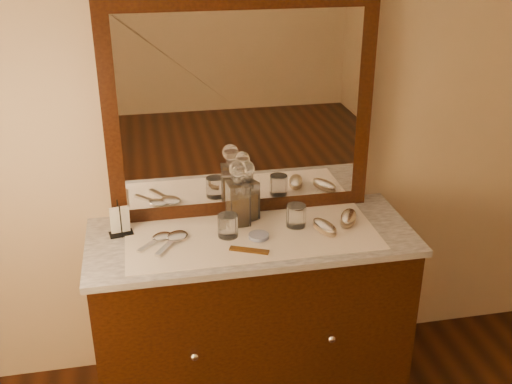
# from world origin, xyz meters

# --- Properties ---
(dresser_cabinet) EXTENTS (1.40, 0.55, 0.82)m
(dresser_cabinet) POSITION_xyz_m (0.00, 1.96, 0.41)
(dresser_cabinet) COLOR black
(dresser_cabinet) RESTS_ON floor
(dresser_plinth) EXTENTS (1.46, 0.59, 0.08)m
(dresser_plinth) POSITION_xyz_m (0.00, 1.96, 0.04)
(dresser_plinth) COLOR black
(dresser_plinth) RESTS_ON floor
(knob_left) EXTENTS (0.04, 0.04, 0.04)m
(knob_left) POSITION_xyz_m (-0.30, 1.67, 0.45)
(knob_left) COLOR silver
(knob_left) RESTS_ON dresser_cabinet
(knob_right) EXTENTS (0.04, 0.04, 0.04)m
(knob_right) POSITION_xyz_m (0.30, 1.67, 0.45)
(knob_right) COLOR silver
(knob_right) RESTS_ON dresser_cabinet
(marble_top) EXTENTS (1.44, 0.59, 0.03)m
(marble_top) POSITION_xyz_m (0.00, 1.96, 0.83)
(marble_top) COLOR white
(marble_top) RESTS_ON dresser_cabinet
(mirror_frame) EXTENTS (1.20, 0.08, 1.00)m
(mirror_frame) POSITION_xyz_m (0.00, 2.20, 1.35)
(mirror_frame) COLOR black
(mirror_frame) RESTS_ON marble_top
(mirror_glass) EXTENTS (1.06, 0.01, 0.86)m
(mirror_glass) POSITION_xyz_m (0.00, 2.17, 1.35)
(mirror_glass) COLOR white
(mirror_glass) RESTS_ON marble_top
(lace_runner) EXTENTS (1.10, 0.45, 0.00)m
(lace_runner) POSITION_xyz_m (0.00, 1.94, 0.85)
(lace_runner) COLOR white
(lace_runner) RESTS_ON marble_top
(pin_dish) EXTENTS (0.12, 0.12, 0.02)m
(pin_dish) POSITION_xyz_m (0.02, 1.91, 0.86)
(pin_dish) COLOR silver
(pin_dish) RESTS_ON lace_runner
(comb) EXTENTS (0.17, 0.10, 0.01)m
(comb) POSITION_xyz_m (-0.04, 1.80, 0.86)
(comb) COLOR brown
(comb) RESTS_ON lace_runner
(napkin_rack) EXTENTS (0.11, 0.08, 0.15)m
(napkin_rack) POSITION_xyz_m (-0.56, 2.07, 0.91)
(napkin_rack) COLOR black
(napkin_rack) RESTS_ON marble_top
(decanter_left) EXTENTS (0.10, 0.10, 0.31)m
(decanter_left) POSITION_xyz_m (-0.04, 2.06, 0.97)
(decanter_left) COLOR #945D15
(decanter_left) RESTS_ON lace_runner
(decanter_right) EXTENTS (0.11, 0.11, 0.29)m
(decanter_right) POSITION_xyz_m (0.01, 2.10, 0.96)
(decanter_right) COLOR #945D15
(decanter_right) RESTS_ON lace_runner
(brush_near) EXTENTS (0.11, 0.17, 0.04)m
(brush_near) POSITION_xyz_m (0.32, 1.91, 0.88)
(brush_near) COLOR #A08162
(brush_near) RESTS_ON lace_runner
(brush_far) EXTENTS (0.13, 0.17, 0.04)m
(brush_far) POSITION_xyz_m (0.45, 1.97, 0.88)
(brush_far) COLOR #A08162
(brush_far) RESTS_ON lace_runner
(hand_mirror_outer) EXTENTS (0.17, 0.18, 0.02)m
(hand_mirror_outer) POSITION_xyz_m (-0.40, 1.97, 0.86)
(hand_mirror_outer) COLOR silver
(hand_mirror_outer) RESTS_ON lace_runner
(hand_mirror_inner) EXTENTS (0.17, 0.22, 0.02)m
(hand_mirror_inner) POSITION_xyz_m (-0.34, 1.96, 0.86)
(hand_mirror_inner) COLOR silver
(hand_mirror_inner) RESTS_ON lace_runner
(tumblers) EXTENTS (0.40, 0.12, 0.10)m
(tumblers) POSITION_xyz_m (0.05, 1.97, 0.90)
(tumblers) COLOR white
(tumblers) RESTS_ON lace_runner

